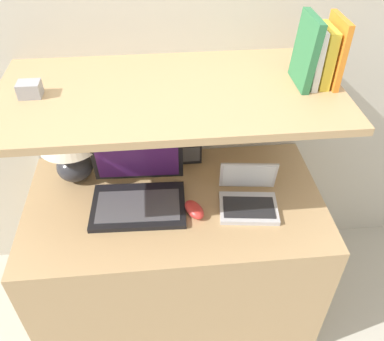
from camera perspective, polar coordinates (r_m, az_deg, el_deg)
The scene contains 14 objects.
wall_back at distance 1.75m, azimuth -3.77°, elevation 16.87°, with size 6.00×0.05×2.40m.
desk at distance 1.95m, azimuth -2.14°, elevation -11.76°, with size 1.22×0.68×0.71m.
back_riser at distance 2.04m, azimuth -2.97°, elevation 0.08°, with size 1.22×0.04×1.16m.
shelf at distance 1.46m, azimuth -3.11°, elevation 10.81°, with size 1.22×0.61×0.03m.
table_lamp at distance 1.74m, azimuth -16.87°, elevation 3.84°, with size 0.25×0.25×0.30m.
laptop_large at distance 1.66m, azimuth -7.57°, elevation -2.80°, with size 0.39×0.31×0.25m.
laptop_small at distance 1.65m, azimuth 7.92°, elevation -3.81°, with size 0.25×0.24×0.17m.
computer_mouse at distance 1.61m, azimuth 0.31°, elevation -5.51°, with size 0.10×0.12×0.04m.
router_box at distance 1.84m, azimuth -0.17°, elevation 2.77°, with size 0.09×0.05×0.11m.
book_orange at distance 1.53m, azimuth 19.40°, elevation 15.51°, with size 0.02×0.16×0.23m.
book_yellow at distance 1.52m, azimuth 17.96°, elevation 15.06°, with size 0.03×0.14×0.20m.
book_white at distance 1.51m, azimuth 16.63°, elevation 15.19°, with size 0.02×0.15×0.21m.
book_green at distance 1.49m, azimuth 15.69°, elevation 15.80°, with size 0.04×0.17×0.24m.
shelf_gadget at distance 1.51m, azimuth -21.83°, elevation 10.54°, with size 0.08×0.06×0.05m.
Camera 1 is at (-0.05, -0.86, 1.89)m, focal length 38.00 mm.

